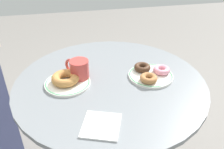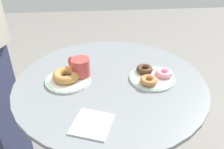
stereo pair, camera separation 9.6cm
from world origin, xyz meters
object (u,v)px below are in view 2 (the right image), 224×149
at_px(plate_left, 68,80).
at_px(paper_napkin, 92,124).
at_px(donut_old_fashioned, 66,75).
at_px(donut_chocolate, 145,69).
at_px(coffee_mug, 80,68).
at_px(plate_right, 152,78).
at_px(donut_pink_frosted, 164,73).
at_px(cafe_table, 111,118).
at_px(donut_cinnamon, 149,80).

xyz_separation_m(plate_left, paper_napkin, (0.09, -0.26, -0.00)).
bearing_deg(donut_old_fashioned, paper_napkin, -69.37).
height_order(donut_chocolate, paper_napkin, donut_chocolate).
relative_size(plate_left, coffee_mug, 1.85).
bearing_deg(plate_right, donut_pink_frosted, 7.66).
relative_size(cafe_table, donut_old_fashioned, 7.07).
bearing_deg(plate_right, donut_old_fashioned, 177.11).
bearing_deg(donut_old_fashioned, donut_cinnamon, -10.58).
distance_m(donut_pink_frosted, coffee_mug, 0.35).
xyz_separation_m(donut_pink_frosted, donut_cinnamon, (-0.08, -0.05, 0.00)).
xyz_separation_m(cafe_table, coffee_mug, (-0.12, 0.04, 0.26)).
bearing_deg(paper_napkin, donut_old_fashioned, 110.63).
bearing_deg(coffee_mug, plate_left, -148.80).
bearing_deg(paper_napkin, cafe_table, 72.35).
relative_size(donut_pink_frosted, coffee_mug, 0.72).
bearing_deg(donut_old_fashioned, coffee_mug, 26.07).
height_order(plate_right, donut_chocolate, donut_chocolate).
height_order(cafe_table, plate_left, plate_left).
bearing_deg(plate_right, donut_chocolate, 117.85).
bearing_deg(donut_pink_frosted, donut_cinnamon, -146.43).
distance_m(plate_right, donut_old_fashioned, 0.36).
height_order(plate_right, paper_napkin, plate_right).
height_order(donut_old_fashioned, donut_pink_frosted, donut_old_fashioned).
relative_size(plate_right, coffee_mug, 1.90).
relative_size(plate_left, plate_right, 0.97).
relative_size(cafe_table, donut_pink_frosted, 11.00).
bearing_deg(donut_cinnamon, plate_left, 169.65).
bearing_deg(cafe_table, paper_napkin, -107.65).
height_order(donut_pink_frosted, donut_cinnamon, same).
distance_m(paper_napkin, coffee_mug, 0.30).
xyz_separation_m(plate_right, donut_chocolate, (-0.02, 0.05, 0.02)).
xyz_separation_m(cafe_table, donut_chocolate, (0.15, 0.04, 0.24)).
height_order(plate_left, plate_right, same).
bearing_deg(cafe_table, coffee_mug, 162.69).
bearing_deg(cafe_table, donut_cinnamon, -18.96).
distance_m(plate_left, paper_napkin, 0.28).
relative_size(donut_pink_frosted, paper_napkin, 0.59).
xyz_separation_m(plate_left, donut_pink_frosted, (0.40, -0.01, 0.02)).
bearing_deg(plate_left, paper_napkin, -70.46).
distance_m(cafe_table, donut_cinnamon, 0.28).
distance_m(donut_chocolate, coffee_mug, 0.28).
xyz_separation_m(donut_cinnamon, paper_napkin, (-0.23, -0.20, -0.02)).
relative_size(paper_napkin, coffee_mug, 1.23).
bearing_deg(coffee_mug, cafe_table, -17.31).
height_order(donut_old_fashioned, donut_cinnamon, donut_old_fashioned).
xyz_separation_m(plate_left, coffee_mug, (0.05, 0.03, 0.04)).
bearing_deg(coffee_mug, plate_right, -8.76).
bearing_deg(plate_left, donut_pink_frosted, -1.23).
xyz_separation_m(plate_left, plate_right, (0.35, -0.02, 0.00)).
height_order(plate_left, coffee_mug, coffee_mug).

